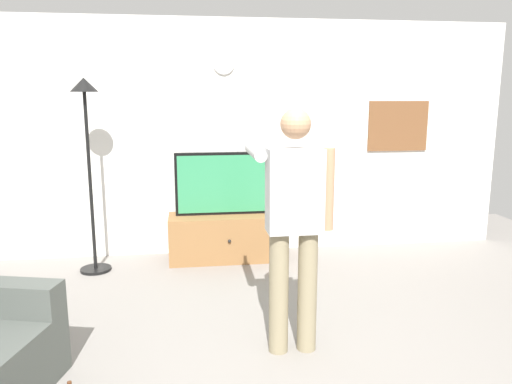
% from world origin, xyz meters
% --- Properties ---
extents(back_wall, '(6.40, 0.10, 2.70)m').
position_xyz_m(back_wall, '(0.00, 2.95, 1.35)').
color(back_wall, silver).
rests_on(back_wall, ground_plane).
extents(tv_stand, '(1.32, 0.51, 0.52)m').
position_xyz_m(tv_stand, '(-0.19, 2.60, 0.26)').
color(tv_stand, olive).
rests_on(tv_stand, ground_plane).
extents(television, '(1.15, 0.07, 0.71)m').
position_xyz_m(television, '(-0.19, 2.65, 0.87)').
color(television, black).
rests_on(television, tv_stand).
extents(wall_clock, '(0.24, 0.03, 0.24)m').
position_xyz_m(wall_clock, '(-0.19, 2.89, 2.20)').
color(wall_clock, white).
extents(framed_picture, '(0.74, 0.04, 0.60)m').
position_xyz_m(framed_picture, '(1.91, 2.90, 1.48)').
color(framed_picture, brown).
extents(floor_lamp, '(0.32, 0.32, 2.02)m').
position_xyz_m(floor_lamp, '(-1.63, 2.40, 1.44)').
color(floor_lamp, black).
rests_on(floor_lamp, ground_plane).
extents(person_standing_nearer_lamp, '(0.56, 0.78, 1.76)m').
position_xyz_m(person_standing_nearer_lamp, '(0.11, 0.49, 0.99)').
color(person_standing_nearer_lamp, gray).
rests_on(person_standing_nearer_lamp, ground_plane).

